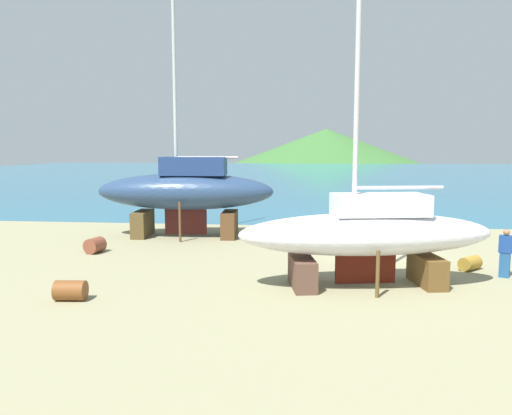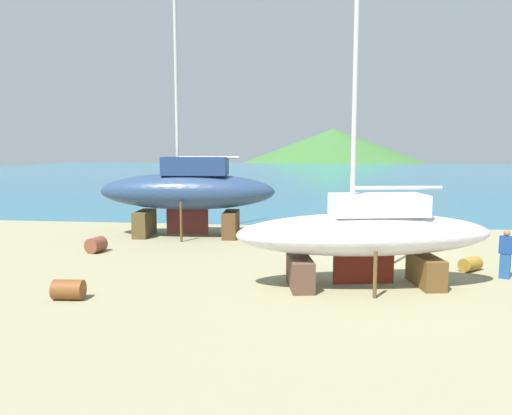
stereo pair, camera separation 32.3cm
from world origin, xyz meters
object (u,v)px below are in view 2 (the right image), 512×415
(sailboat_far_slipway, at_px, (365,233))
(barrel_by_slipway, at_px, (470,264))
(barrel_tar_black, at_px, (447,240))
(worker, at_px, (506,253))
(barrel_tipped_center, at_px, (96,245))
(barrel_tipped_left, at_px, (68,290))
(sailboat_small_center, at_px, (188,191))

(sailboat_far_slipway, distance_m, barrel_by_slipway, 5.12)
(sailboat_far_slipway, height_order, barrel_tar_black, sailboat_far_slipway)
(worker, relative_size, barrel_tar_black, 2.12)
(sailboat_far_slipway, height_order, barrel_tipped_center, sailboat_far_slipway)
(worker, bearing_deg, barrel_tipped_left, -46.12)
(sailboat_small_center, distance_m, barrel_by_slipway, 13.77)
(worker, bearing_deg, barrel_tipped_center, -71.11)
(sailboat_far_slipway, distance_m, barrel_tar_black, 8.50)
(sailboat_small_center, relative_size, barrel_tipped_center, 16.82)
(barrel_by_slipway, xyz_separation_m, barrel_tipped_center, (-15.33, 1.46, 0.08))
(worker, relative_size, barrel_tipped_center, 2.20)
(barrel_tipped_center, bearing_deg, barrel_by_slipway, -5.43)
(barrel_tar_black, bearing_deg, worker, -83.79)
(barrel_tar_black, bearing_deg, barrel_tipped_left, -144.34)
(sailboat_far_slipway, distance_m, worker, 5.33)
(barrel_by_slipway, xyz_separation_m, barrel_tar_black, (0.27, 4.52, 0.05))
(sailboat_small_center, height_order, barrel_tipped_center, sailboat_small_center)
(worker, bearing_deg, sailboat_far_slipway, -44.60)
(worker, relative_size, barrel_tipped_left, 1.92)
(sailboat_small_center, distance_m, barrel_tipped_center, 5.67)
(sailboat_far_slipway, bearing_deg, barrel_tar_black, -132.03)
(barrel_tar_black, bearing_deg, sailboat_far_slipway, -121.72)
(worker, height_order, barrel_tar_black, worker)
(sailboat_far_slipway, relative_size, barrel_tipped_left, 15.43)
(barrel_tipped_left, distance_m, barrel_tipped_center, 6.92)
(sailboat_small_center, xyz_separation_m, worker, (13.18, -6.78, -1.46))
(barrel_by_slipway, distance_m, barrel_tipped_left, 14.13)
(barrel_tipped_left, relative_size, barrel_tipped_center, 1.14)
(sailboat_small_center, relative_size, barrel_by_slipway, 15.13)
(sailboat_small_center, height_order, barrel_tar_black, sailboat_small_center)
(sailboat_far_slipway, relative_size, sailboat_small_center, 1.05)
(sailboat_small_center, relative_size, barrel_tipped_left, 14.69)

